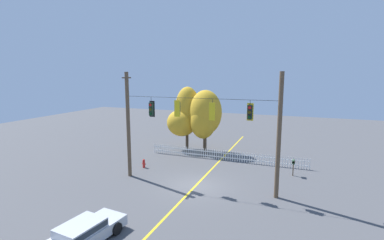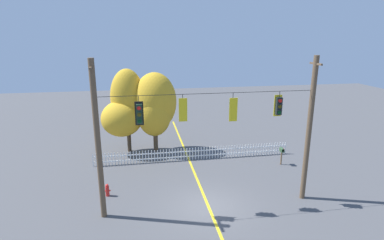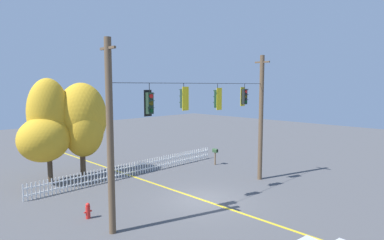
{
  "view_description": "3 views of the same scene",
  "coord_description": "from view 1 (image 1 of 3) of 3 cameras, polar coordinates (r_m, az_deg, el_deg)",
  "views": [
    {
      "loc": [
        6.93,
        -18.78,
        8.16
      ],
      "look_at": [
        -0.16,
        -0.4,
        4.98
      ],
      "focal_mm": 26.54,
      "sensor_mm": 36.0,
      "label": 1
    },
    {
      "loc": [
        -3.56,
        -15.15,
        9.37
      ],
      "look_at": [
        -1.01,
        -0.43,
        5.24
      ],
      "focal_mm": 28.85,
      "sensor_mm": 36.0,
      "label": 2
    },
    {
      "loc": [
        -12.89,
        -11.98,
        6.39
      ],
      "look_at": [
        -0.6,
        0.23,
        4.53
      ],
      "focal_mm": 30.42,
      "sensor_mm": 36.0,
      "label": 3
    }
  ],
  "objects": [
    {
      "name": "traffic_signal_eastbound_side",
      "position": [
        19.21,
        11.55,
        1.58
      ],
      "size": [
        0.43,
        0.38,
        1.4
      ],
      "color": "black"
    },
    {
      "name": "roadside_mailbox",
      "position": [
        24.62,
        19.72,
        -8.1
      ],
      "size": [
        0.25,
        0.44,
        1.33
      ],
      "color": "brown",
      "rests_on": "ground"
    },
    {
      "name": "lane_centerline_stripe",
      "position": [
        21.62,
        0.8,
        -13.01
      ],
      "size": [
        0.16,
        36.0,
        0.01
      ],
      "primitive_type": "cube",
      "color": "gold",
      "rests_on": "ground"
    },
    {
      "name": "autumn_maple_mid",
      "position": [
        29.72,
        2.56,
        0.93
      ],
      "size": [
        3.45,
        3.2,
        6.57
      ],
      "color": "brown",
      "rests_on": "ground"
    },
    {
      "name": "traffic_signal_northbound_primary",
      "position": [
        20.69,
        -2.89,
        2.37
      ],
      "size": [
        0.43,
        0.38,
        1.38
      ],
      "color": "black"
    },
    {
      "name": "white_picket_fence",
      "position": [
        27.52,
        6.57,
        -7.08
      ],
      "size": [
        15.17,
        0.06,
        0.99
      ],
      "color": "white",
      "rests_on": "ground"
    },
    {
      "name": "fire_hydrant",
      "position": [
        25.71,
        -9.66,
        -8.6
      ],
      "size": [
        0.38,
        0.22,
        0.77
      ],
      "color": "red",
      "rests_on": "ground"
    },
    {
      "name": "parked_car",
      "position": [
        15.62,
        -21.09,
        -20.42
      ],
      "size": [
        2.23,
        4.58,
        1.15
      ],
      "color": "#B7BABF",
      "rests_on": "ground"
    },
    {
      "name": "traffic_signal_northbound_secondary",
      "position": [
        21.71,
        -8.16,
        2.2
      ],
      "size": [
        0.43,
        0.38,
        1.55
      ],
      "color": "black"
    },
    {
      "name": "autumn_maple_near_fence",
      "position": [
        30.79,
        -1.33,
        0.81
      ],
      "size": [
        3.52,
        2.96,
        6.86
      ],
      "color": "#473828",
      "rests_on": "ground"
    },
    {
      "name": "traffic_signal_southbound_primary",
      "position": [
        19.78,
        4.15,
        1.76
      ],
      "size": [
        0.43,
        0.38,
        1.5
      ],
      "color": "black"
    },
    {
      "name": "ground",
      "position": [
        21.62,
        0.8,
        -13.02
      ],
      "size": [
        80.0,
        80.0,
        0.0
      ],
      "primitive_type": "plane",
      "color": "#4C4C4F"
    },
    {
      "name": "signal_support_span",
      "position": [
        20.4,
        0.82,
        -1.91
      ],
      "size": [
        11.75,
        1.1,
        8.35
      ],
      "color": "brown",
      "rests_on": "ground"
    }
  ]
}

